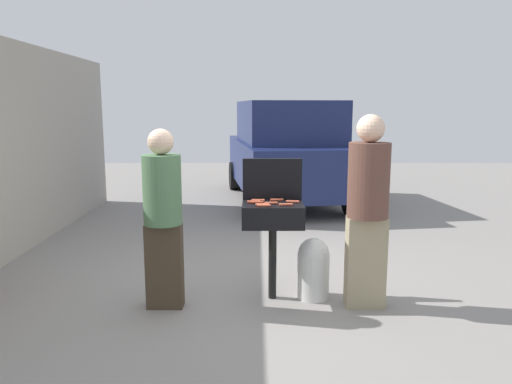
{
  "coord_description": "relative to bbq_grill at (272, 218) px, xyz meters",
  "views": [
    {
      "loc": [
        0.1,
        -4.89,
        1.9
      ],
      "look_at": [
        0.11,
        0.31,
        1.0
      ],
      "focal_mm": 34.42,
      "sensor_mm": 36.0,
      "label": 1
    }
  ],
  "objects": [
    {
      "name": "ground_plane",
      "position": [
        -0.27,
        0.19,
        -0.82
      ],
      "size": [
        24.0,
        24.0,
        0.0
      ],
      "primitive_type": "plane",
      "color": "gray"
    },
    {
      "name": "bbq_grill",
      "position": [
        0.0,
        0.0,
        0.0
      ],
      "size": [
        0.6,
        0.44,
        0.97
      ],
      "color": "black",
      "rests_on": "ground"
    },
    {
      "name": "grill_lid_open",
      "position": [
        0.0,
        0.22,
        0.36
      ],
      "size": [
        0.6,
        0.05,
        0.42
      ],
      "primitive_type": "cube",
      "color": "black",
      "rests_on": "bbq_grill"
    },
    {
      "name": "hot_dog_0",
      "position": [
        -0.02,
        -0.04,
        0.16
      ],
      "size": [
        0.13,
        0.04,
        0.03
      ],
      "primitive_type": "cylinder",
      "rotation": [
        0.0,
        1.57,
        0.11
      ],
      "color": "#C6593D",
      "rests_on": "bbq_grill"
    },
    {
      "name": "hot_dog_1",
      "position": [
        0.12,
        -0.12,
        0.16
      ],
      "size": [
        0.13,
        0.04,
        0.03
      ],
      "primitive_type": "cylinder",
      "rotation": [
        0.0,
        1.57,
        0.07
      ],
      "color": "#C6593D",
      "rests_on": "bbq_grill"
    },
    {
      "name": "hot_dog_2",
      "position": [
        -0.19,
        0.03,
        0.16
      ],
      "size": [
        0.13,
        0.03,
        0.03
      ],
      "primitive_type": "cylinder",
      "rotation": [
        0.0,
        1.57,
        0.02
      ],
      "color": "#C6593D",
      "rests_on": "bbq_grill"
    },
    {
      "name": "hot_dog_3",
      "position": [
        -0.09,
        -0.16,
        0.16
      ],
      "size": [
        0.13,
        0.03,
        0.03
      ],
      "primitive_type": "cylinder",
      "rotation": [
        0.0,
        1.57,
        -0.01
      ],
      "color": "#C6593D",
      "rests_on": "bbq_grill"
    },
    {
      "name": "hot_dog_4",
      "position": [
        -0.1,
        -0.12,
        0.16
      ],
      "size": [
        0.13,
        0.03,
        0.03
      ],
      "primitive_type": "cylinder",
      "rotation": [
        0.0,
        1.57,
        0.03
      ],
      "color": "#C6593D",
      "rests_on": "bbq_grill"
    },
    {
      "name": "hot_dog_5",
      "position": [
        -0.15,
        0.1,
        0.16
      ],
      "size": [
        0.13,
        0.03,
        0.03
      ],
      "primitive_type": "cylinder",
      "rotation": [
        0.0,
        1.57,
        0.01
      ],
      "color": "#C6593D",
      "rests_on": "bbq_grill"
    },
    {
      "name": "hot_dog_6",
      "position": [
        0.04,
        0.13,
        0.16
      ],
      "size": [
        0.13,
        0.04,
        0.03
      ],
      "primitive_type": "cylinder",
      "rotation": [
        0.0,
        1.57,
        0.1
      ],
      "color": "#B74C33",
      "rests_on": "bbq_grill"
    },
    {
      "name": "hot_dog_7",
      "position": [
        0.19,
        0.03,
        0.16
      ],
      "size": [
        0.13,
        0.04,
        0.03
      ],
      "primitive_type": "cylinder",
      "rotation": [
        0.0,
        1.57,
        -0.11
      ],
      "color": "#C6593D",
      "rests_on": "bbq_grill"
    },
    {
      "name": "hot_dog_8",
      "position": [
        -0.16,
        -0.0,
        0.16
      ],
      "size": [
        0.13,
        0.03,
        0.03
      ],
      "primitive_type": "cylinder",
      "rotation": [
        0.0,
        1.57,
        0.05
      ],
      "color": "#AD4228",
      "rests_on": "bbq_grill"
    },
    {
      "name": "propane_tank",
      "position": [
        0.41,
        0.0,
        -0.5
      ],
      "size": [
        0.32,
        0.32,
        0.62
      ],
      "color": "silver",
      "rests_on": "ground"
    },
    {
      "name": "person_left",
      "position": [
        -1.04,
        -0.22,
        0.1
      ],
      "size": [
        0.36,
        0.36,
        1.71
      ],
      "rotation": [
        0.0,
        0.0,
        -0.29
      ],
      "color": "#3F3323",
      "rests_on": "ground"
    },
    {
      "name": "person_right",
      "position": [
        0.88,
        -0.21,
        0.17
      ],
      "size": [
        0.39,
        0.39,
        1.84
      ],
      "rotation": [
        0.0,
        0.0,
        3.29
      ],
      "color": "gray",
      "rests_on": "ground"
    },
    {
      "name": "parked_minivan",
      "position": [
        0.44,
        5.2,
        0.2
      ],
      "size": [
        2.51,
        4.62,
        2.02
      ],
      "rotation": [
        0.0,
        0.0,
        3.28
      ],
      "color": "navy",
      "rests_on": "ground"
    }
  ]
}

